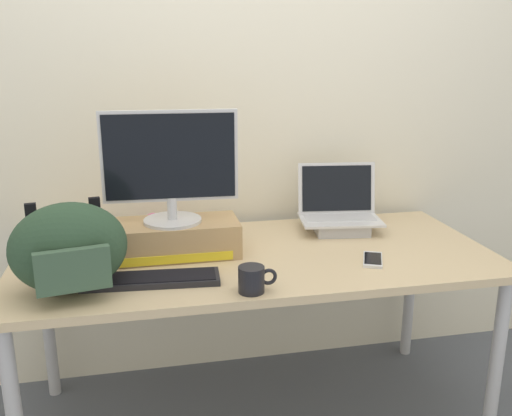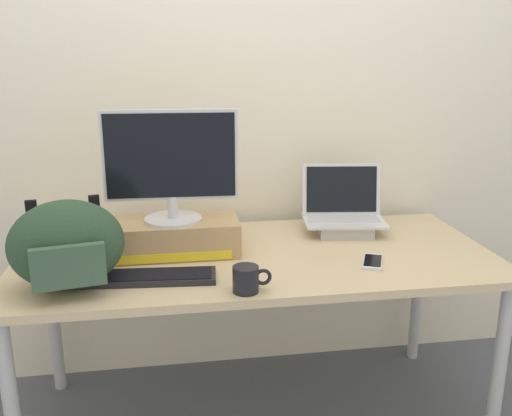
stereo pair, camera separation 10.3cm
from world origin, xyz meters
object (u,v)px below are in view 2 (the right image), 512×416
Objects in this scene: cell_phone at (373,262)px; plush_toy at (157,223)px; toner_box_yellow at (174,237)px; external_keyboard at (148,277)px; open_laptop at (343,219)px; messenger_backpack at (67,245)px; desktop_monitor at (171,166)px; coffee_mug at (247,279)px.

plush_toy is (-0.78, 0.47, 0.04)m from cell_phone.
toner_box_yellow reaches higher than external_keyboard.
open_laptop is 0.92× the size of messenger_backpack.
cell_phone is at bearing -17.18° from toner_box_yellow.
toner_box_yellow is 0.74m from cell_phone.
toner_box_yellow is 0.99× the size of desktop_monitor.
messenger_backpack is at bearing -138.75° from desktop_monitor.
desktop_monitor is 0.78m from open_laptop.
messenger_backpack is 2.38× the size of cell_phone.
plush_toy is (-0.07, 0.25, -0.29)m from desktop_monitor.
cell_phone is (0.71, -0.22, -0.33)m from desktop_monitor.
plush_toy is at bearing 105.10° from toner_box_yellow.
toner_box_yellow is 0.28m from desktop_monitor.
messenger_backpack is (-0.34, -0.27, 0.08)m from toner_box_yellow.
toner_box_yellow is 0.26m from plush_toy.
toner_box_yellow is 1.35× the size of open_laptop.
external_keyboard is at bearing -107.41° from desktop_monitor.
desktop_monitor is 5.14× the size of plush_toy.
plush_toy is at bearing 51.73° from messenger_backpack.
open_laptop is 0.79× the size of external_keyboard.
desktop_monitor is 1.24× the size of messenger_backpack.
desktop_monitor is at bearing -174.07° from cell_phone.
toner_box_yellow reaches higher than cell_phone.
toner_box_yellow is 0.73m from open_laptop.
cell_phone is at bearing 19.79° from coffee_mug.
cell_phone is at bearing 6.75° from external_keyboard.
desktop_monitor reaches higher than cell_phone.
external_keyboard is at bearing -110.02° from toner_box_yellow.
toner_box_yellow is at bearing -174.15° from cell_phone.
open_laptop is 0.90m from external_keyboard.
external_keyboard is 0.35m from coffee_mug.
desktop_monitor reaches higher than toner_box_yellow.
open_laptop is at bearing 31.19° from external_keyboard.
messenger_backpack is at bearing -170.94° from external_keyboard.
open_laptop is 1.14m from messenger_backpack.
toner_box_yellow is at bearing 28.25° from messenger_backpack.
external_keyboard is 0.28m from messenger_backpack.
desktop_monitor is 3.89× the size of coffee_mug.
desktop_monitor is 0.54m from coffee_mug.
coffee_mug is 0.52m from cell_phone.
open_laptop is 2.18× the size of cell_phone.
open_laptop is at bearing 11.62° from messenger_backpack.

